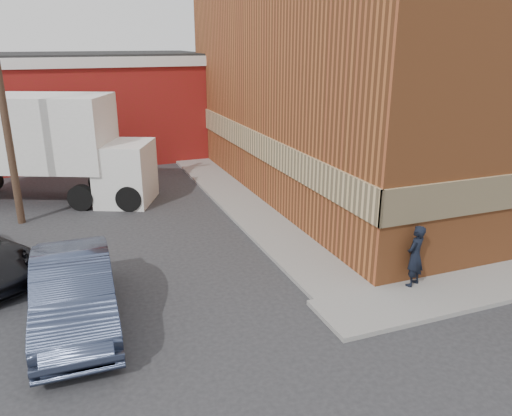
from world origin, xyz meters
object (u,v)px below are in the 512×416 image
object	(u,v)px
utility_pole	(0,89)
sedan	(74,292)
warehouse	(55,106)
box_truck	(47,141)
brick_building	(402,78)
man	(415,256)

from	to	relation	value
utility_pole	sedan	bearing A→B (deg)	-78.39
warehouse	box_truck	world-z (taller)	warehouse
brick_building	sedan	xyz separation A→B (m)	(-14.38, -7.84, -3.86)
utility_pole	man	size ratio (longest dim) A/B	5.37
box_truck	man	bearing A→B (deg)	-28.60
utility_pole	sedan	size ratio (longest dim) A/B	1.81
brick_building	box_truck	world-z (taller)	brick_building
warehouse	box_truck	bearing A→B (deg)	-92.56
brick_building	sedan	world-z (taller)	brick_building
sedan	brick_building	bearing A→B (deg)	29.42
brick_building	box_truck	size ratio (longest dim) A/B	2.04
brick_building	warehouse	distance (m)	18.30
box_truck	sedan	bearing A→B (deg)	-63.18
sedan	box_truck	world-z (taller)	box_truck
warehouse	man	distance (m)	22.04
warehouse	utility_pole	xyz separation A→B (m)	(-1.50, -11.00, 1.93)
warehouse	man	bearing A→B (deg)	-67.26
brick_building	warehouse	size ratio (longest dim) A/B	1.12
brick_building	utility_pole	size ratio (longest dim) A/B	2.03
man	utility_pole	bearing A→B (deg)	-67.17
brick_building	sedan	distance (m)	16.83
utility_pole	box_truck	bearing A→B (deg)	64.83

